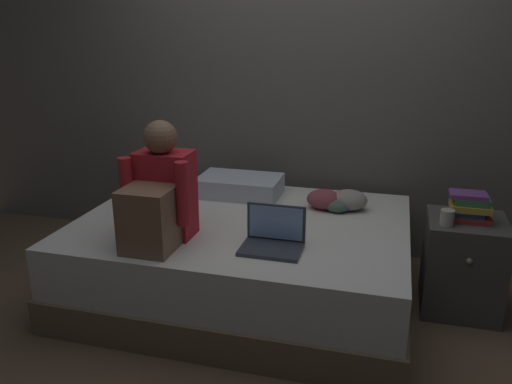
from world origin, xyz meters
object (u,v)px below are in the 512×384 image
object	(u,v)px
person_sitting	(159,197)
laptop	(273,238)
bed	(243,258)
pillow	(240,186)
nightstand	(462,265)
book_stack	(470,207)
clothes_pile	(338,201)
mug	(447,218)

from	to	relation	value
person_sitting	laptop	bearing A→B (deg)	6.16
bed	laptop	distance (m)	0.55
person_sitting	pillow	size ratio (longest dim) A/B	1.17
nightstand	pillow	bearing A→B (deg)	169.82
laptop	pillow	bearing A→B (deg)	118.09
book_stack	clothes_pile	distance (m)	0.78
person_sitting	clothes_pile	size ratio (longest dim) A/B	1.71
laptop	clothes_pile	world-z (taller)	laptop
pillow	person_sitting	bearing A→B (deg)	-101.76
bed	nightstand	size ratio (longest dim) A/B	3.51
bed	mug	distance (m)	1.23
nightstand	pillow	size ratio (longest dim) A/B	1.02
nightstand	laptop	xyz separation A→B (m)	(-1.03, -0.55, 0.28)
laptop	person_sitting	bearing A→B (deg)	-173.84
person_sitting	book_stack	size ratio (longest dim) A/B	2.77
bed	laptop	world-z (taller)	laptop
clothes_pile	bed	bearing A→B (deg)	-148.46
person_sitting	laptop	xyz separation A→B (m)	(0.61, 0.07, -0.20)
mug	clothes_pile	distance (m)	0.69
book_stack	pillow	bearing A→B (deg)	169.24
bed	book_stack	bearing A→B (deg)	7.65
nightstand	person_sitting	distance (m)	1.81
person_sitting	pillow	bearing A→B (deg)	78.24
book_stack	clothes_pile	bearing A→B (deg)	168.34
nightstand	laptop	size ratio (longest dim) A/B	1.78
mug	clothes_pile	xyz separation A→B (m)	(-0.63, 0.26, -0.05)
nightstand	book_stack	size ratio (longest dim) A/B	2.41
mug	clothes_pile	bearing A→B (deg)	157.51
laptop	pillow	distance (m)	0.92
nightstand	book_stack	world-z (taller)	book_stack
nightstand	book_stack	xyz separation A→B (m)	(-0.01, -0.01, 0.37)
bed	person_sitting	size ratio (longest dim) A/B	3.05
book_stack	mug	size ratio (longest dim) A/B	2.63
bed	person_sitting	world-z (taller)	person_sitting
nightstand	mug	size ratio (longest dim) A/B	6.33
nightstand	book_stack	distance (m)	0.37
person_sitting	mug	distance (m)	1.60
bed	clothes_pile	distance (m)	0.71
pillow	book_stack	size ratio (longest dim) A/B	2.37
book_stack	bed	bearing A→B (deg)	-172.35
bed	pillow	xyz separation A→B (m)	(-0.16, 0.45, 0.32)
laptop	mug	xyz separation A→B (m)	(0.90, 0.43, 0.05)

